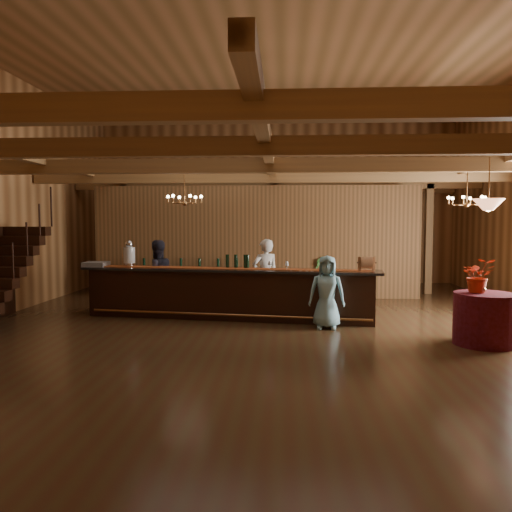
# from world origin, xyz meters

# --- Properties ---
(floor) EXTENTS (14.00, 14.00, 0.00)m
(floor) POSITION_xyz_m (0.00, 0.00, 0.00)
(floor) COLOR #412E19
(floor) RESTS_ON ground
(ceiling) EXTENTS (14.00, 14.00, 0.00)m
(ceiling) POSITION_xyz_m (0.00, 0.00, 5.50)
(ceiling) COLOR #9B663E
(ceiling) RESTS_ON wall_back
(wall_back) EXTENTS (12.00, 0.10, 5.50)m
(wall_back) POSITION_xyz_m (0.00, 7.00, 2.75)
(wall_back) COLOR #B77F48
(wall_back) RESTS_ON floor
(wall_front) EXTENTS (12.00, 0.10, 5.50)m
(wall_front) POSITION_xyz_m (0.00, -7.00, 2.75)
(wall_front) COLOR #B77F48
(wall_front) RESTS_ON floor
(beam_grid) EXTENTS (11.90, 13.90, 0.39)m
(beam_grid) POSITION_xyz_m (0.00, 0.51, 3.24)
(beam_grid) COLOR olive
(beam_grid) RESTS_ON wall_left
(support_posts) EXTENTS (9.20, 10.20, 3.20)m
(support_posts) POSITION_xyz_m (0.00, -0.50, 1.60)
(support_posts) COLOR olive
(support_posts) RESTS_ON floor
(partition_wall) EXTENTS (9.00, 0.18, 3.10)m
(partition_wall) POSITION_xyz_m (-0.50, 3.50, 1.55)
(partition_wall) COLOR brown
(partition_wall) RESTS_ON floor
(backroom_boxes) EXTENTS (4.10, 0.60, 1.10)m
(backroom_boxes) POSITION_xyz_m (-0.29, 5.50, 0.53)
(backroom_boxes) COLOR black
(backroom_boxes) RESTS_ON floor
(tasting_bar) EXTENTS (6.61, 1.71, 1.11)m
(tasting_bar) POSITION_xyz_m (-0.92, 0.44, 0.56)
(tasting_bar) COLOR black
(tasting_bar) RESTS_ON floor
(beverage_dispenser) EXTENTS (0.26, 0.26, 0.60)m
(beverage_dispenser) POSITION_xyz_m (-3.22, 0.82, 1.38)
(beverage_dispenser) COLOR silver
(beverage_dispenser) RESTS_ON tasting_bar
(glass_rack_tray) EXTENTS (0.50, 0.50, 0.10)m
(glass_rack_tray) POSITION_xyz_m (-4.00, 0.82, 1.14)
(glass_rack_tray) COLOR gray
(glass_rack_tray) RESTS_ON tasting_bar
(raffle_drum) EXTENTS (0.34, 0.24, 0.30)m
(raffle_drum) POSITION_xyz_m (1.98, -0.01, 1.27)
(raffle_drum) COLOR brown
(raffle_drum) RESTS_ON tasting_bar
(bar_bottle_0) EXTENTS (0.07, 0.07, 0.30)m
(bar_bottle_0) POSITION_xyz_m (-0.95, 0.57, 1.24)
(bar_bottle_0) COLOR black
(bar_bottle_0) RESTS_ON tasting_bar
(bar_bottle_1) EXTENTS (0.07, 0.07, 0.30)m
(bar_bottle_1) POSITION_xyz_m (-0.77, 0.55, 1.24)
(bar_bottle_1) COLOR black
(bar_bottle_1) RESTS_ON tasting_bar
(bar_bottle_2) EXTENTS (0.07, 0.07, 0.30)m
(bar_bottle_2) POSITION_xyz_m (-0.56, 0.52, 1.24)
(bar_bottle_2) COLOR black
(bar_bottle_2) RESTS_ON tasting_bar
(bar_bottle_3) EXTENTS (0.07, 0.07, 0.30)m
(bar_bottle_3) POSITION_xyz_m (-0.51, 0.51, 1.24)
(bar_bottle_3) COLOR black
(bar_bottle_3) RESTS_ON tasting_bar
(backbar_shelf) EXTENTS (2.96, 0.49, 0.83)m
(backbar_shelf) POSITION_xyz_m (-2.26, 3.12, 0.42)
(backbar_shelf) COLOR black
(backbar_shelf) RESTS_ON floor
(round_table) EXTENTS (1.03, 1.03, 0.89)m
(round_table) POSITION_xyz_m (3.73, -1.63, 0.45)
(round_table) COLOR #551426
(round_table) RESTS_ON floor
(chandelier_left) EXTENTS (0.80, 0.80, 0.73)m
(chandelier_left) POSITION_xyz_m (-1.97, 0.95, 2.62)
(chandelier_left) COLOR #A46F3E
(chandelier_left) RESTS_ON beam_grid
(chandelier_right) EXTENTS (0.80, 0.80, 0.79)m
(chandelier_right) POSITION_xyz_m (4.17, 0.60, 2.57)
(chandelier_right) COLOR #A46F3E
(chandelier_right) RESTS_ON beam_grid
(pendant_lamp) EXTENTS (0.52, 0.52, 0.90)m
(pendant_lamp) POSITION_xyz_m (3.73, -1.63, 2.40)
(pendant_lamp) COLOR #A46F3E
(pendant_lamp) RESTS_ON beam_grid
(bartender) EXTENTS (0.73, 0.62, 1.71)m
(bartender) POSITION_xyz_m (-0.14, 1.19, 0.86)
(bartender) COLOR silver
(bartender) RESTS_ON floor
(staff_second) EXTENTS (1.03, 0.99, 1.68)m
(staff_second) POSITION_xyz_m (-2.67, 1.10, 0.84)
(staff_second) COLOR #20202C
(staff_second) RESTS_ON floor
(guest) EXTENTS (0.75, 0.53, 1.45)m
(guest) POSITION_xyz_m (1.13, -0.47, 0.72)
(guest) COLOR #80B9C6
(guest) RESTS_ON floor
(floor_plant) EXTENTS (0.80, 0.73, 1.17)m
(floor_plant) POSITION_xyz_m (1.18, 3.56, 0.58)
(floor_plant) COLOR #356527
(floor_plant) RESTS_ON floor
(table_flowers) EXTENTS (0.60, 0.54, 0.60)m
(table_flowers) POSITION_xyz_m (3.63, -1.57, 1.19)
(table_flowers) COLOR red
(table_flowers) RESTS_ON round_table
(table_vase) EXTENTS (0.15, 0.15, 0.28)m
(table_vase) POSITION_xyz_m (3.65, -1.62, 1.03)
(table_vase) COLOR #A46F3E
(table_vase) RESTS_ON round_table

